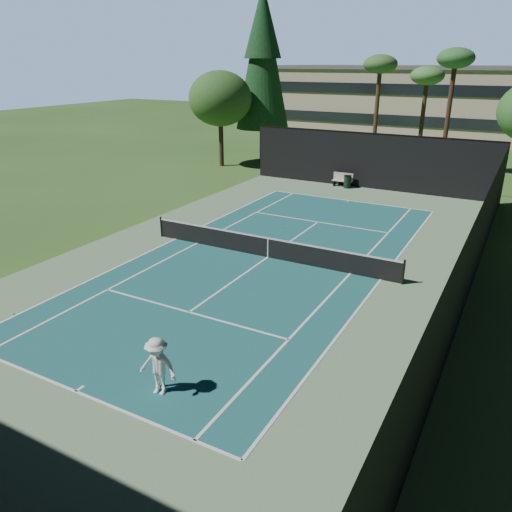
{
  "coord_description": "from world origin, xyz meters",
  "views": [
    {
      "loc": [
        10.17,
        -19.77,
        8.79
      ],
      "look_at": [
        1.0,
        -3.0,
        1.3
      ],
      "focal_mm": 35.0,
      "sensor_mm": 36.0,
      "label": 1
    }
  ],
  "objects_px": {
    "tennis_net": "(268,247)",
    "park_bench": "(343,179)",
    "tennis_ball_c": "(287,226)",
    "trash_bin": "(347,182)",
    "tennis_ball_a": "(13,314)",
    "player": "(158,366)",
    "tennis_ball_d": "(210,210)",
    "tennis_ball_b": "(270,243)"
  },
  "relations": [
    {
      "from": "tennis_ball_b",
      "to": "tennis_net",
      "type": "bearing_deg",
      "value": -66.44
    },
    {
      "from": "tennis_ball_a",
      "to": "tennis_ball_d",
      "type": "height_order",
      "value": "tennis_ball_a"
    },
    {
      "from": "tennis_ball_d",
      "to": "park_bench",
      "type": "bearing_deg",
      "value": 63.66
    },
    {
      "from": "tennis_ball_a",
      "to": "tennis_net",
      "type": "bearing_deg",
      "value": 59.72
    },
    {
      "from": "tennis_net",
      "to": "tennis_ball_a",
      "type": "bearing_deg",
      "value": -120.28
    },
    {
      "from": "tennis_ball_c",
      "to": "park_bench",
      "type": "bearing_deg",
      "value": 92.98
    },
    {
      "from": "tennis_ball_d",
      "to": "trash_bin",
      "type": "height_order",
      "value": "trash_bin"
    },
    {
      "from": "tennis_net",
      "to": "tennis_ball_b",
      "type": "xyz_separation_m",
      "value": [
        -0.77,
        1.77,
        -0.53
      ]
    },
    {
      "from": "player",
      "to": "park_bench",
      "type": "distance_m",
      "value": 26.65
    },
    {
      "from": "tennis_ball_d",
      "to": "park_bench",
      "type": "relative_size",
      "value": 0.04
    },
    {
      "from": "tennis_ball_b",
      "to": "tennis_ball_c",
      "type": "distance_m",
      "value": 3.05
    },
    {
      "from": "tennis_net",
      "to": "park_bench",
      "type": "xyz_separation_m",
      "value": [
        -1.78,
        15.6,
        -0.01
      ]
    },
    {
      "from": "tennis_ball_c",
      "to": "park_bench",
      "type": "relative_size",
      "value": 0.04
    },
    {
      "from": "tennis_ball_c",
      "to": "tennis_ball_d",
      "type": "height_order",
      "value": "tennis_ball_c"
    },
    {
      "from": "tennis_net",
      "to": "tennis_ball_d",
      "type": "relative_size",
      "value": 212.03
    },
    {
      "from": "tennis_ball_d",
      "to": "tennis_ball_b",
      "type": "bearing_deg",
      "value": -30.57
    },
    {
      "from": "tennis_ball_a",
      "to": "tennis_ball_d",
      "type": "distance_m",
      "value": 15.08
    },
    {
      "from": "tennis_ball_b",
      "to": "park_bench",
      "type": "bearing_deg",
      "value": 94.17
    },
    {
      "from": "player",
      "to": "tennis_ball_b",
      "type": "xyz_separation_m",
      "value": [
        -2.9,
        12.54,
        -0.85
      ]
    },
    {
      "from": "tennis_ball_c",
      "to": "trash_bin",
      "type": "bearing_deg",
      "value": 90.47
    },
    {
      "from": "tennis_net",
      "to": "trash_bin",
      "type": "height_order",
      "value": "tennis_net"
    },
    {
      "from": "tennis_ball_a",
      "to": "trash_bin",
      "type": "xyz_separation_m",
      "value": [
        4.34,
        24.96,
        0.44
      ]
    },
    {
      "from": "player",
      "to": "tennis_ball_a",
      "type": "height_order",
      "value": "player"
    },
    {
      "from": "park_bench",
      "to": "trash_bin",
      "type": "distance_m",
      "value": 0.57
    },
    {
      "from": "trash_bin",
      "to": "tennis_ball_d",
      "type": "bearing_deg",
      "value": -119.18
    },
    {
      "from": "tennis_net",
      "to": "park_bench",
      "type": "bearing_deg",
      "value": 96.51
    },
    {
      "from": "player",
      "to": "trash_bin",
      "type": "height_order",
      "value": "player"
    },
    {
      "from": "tennis_ball_c",
      "to": "tennis_ball_d",
      "type": "bearing_deg",
      "value": 174.24
    },
    {
      "from": "tennis_net",
      "to": "tennis_ball_a",
      "type": "height_order",
      "value": "tennis_net"
    },
    {
      "from": "tennis_ball_c",
      "to": "player",
      "type": "bearing_deg",
      "value": -77.87
    },
    {
      "from": "park_bench",
      "to": "trash_bin",
      "type": "xyz_separation_m",
      "value": [
        0.48,
        -0.3,
        -0.07
      ]
    },
    {
      "from": "tennis_net",
      "to": "tennis_ball_a",
      "type": "relative_size",
      "value": 171.01
    },
    {
      "from": "park_bench",
      "to": "player",
      "type": "bearing_deg",
      "value": -81.57
    },
    {
      "from": "tennis_ball_a",
      "to": "trash_bin",
      "type": "distance_m",
      "value": 25.34
    },
    {
      "from": "tennis_ball_b",
      "to": "trash_bin",
      "type": "xyz_separation_m",
      "value": [
        -0.53,
        13.52,
        0.45
      ]
    },
    {
      "from": "player",
      "to": "trash_bin",
      "type": "xyz_separation_m",
      "value": [
        -3.43,
        26.05,
        -0.4
      ]
    },
    {
      "from": "tennis_net",
      "to": "tennis_ball_b",
      "type": "distance_m",
      "value": 2.0
    },
    {
      "from": "tennis_ball_a",
      "to": "park_bench",
      "type": "bearing_deg",
      "value": 81.3
    },
    {
      "from": "tennis_ball_c",
      "to": "tennis_net",
      "type": "bearing_deg",
      "value": -75.75
    },
    {
      "from": "tennis_net",
      "to": "player",
      "type": "bearing_deg",
      "value": -78.82
    },
    {
      "from": "tennis_ball_c",
      "to": "trash_bin",
      "type": "distance_m",
      "value": 10.51
    },
    {
      "from": "player",
      "to": "tennis_ball_d",
      "type": "xyz_separation_m",
      "value": [
        -8.98,
        16.12,
        -0.85
      ]
    }
  ]
}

